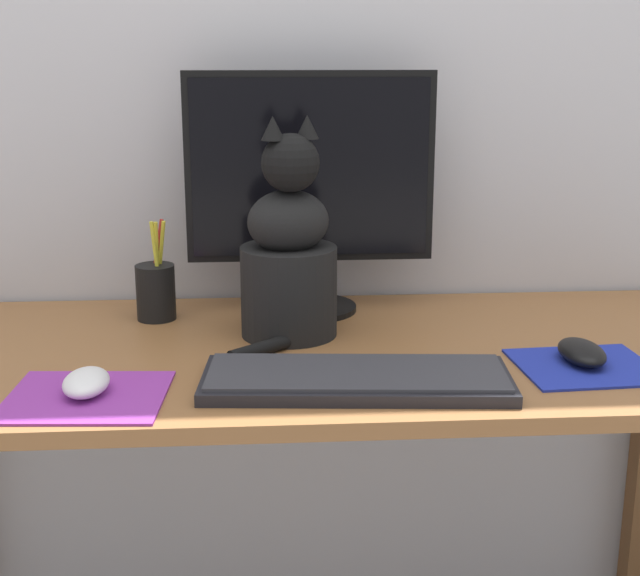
# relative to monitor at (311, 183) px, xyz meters

# --- Properties ---
(wall_back) EXTENTS (7.00, 0.04, 2.50)m
(wall_back) POSITION_rel_monitor_xyz_m (-0.00, 0.13, 0.27)
(wall_back) COLOR silver
(wall_back) RESTS_ON ground_plane
(desk) EXTENTS (1.47, 0.61, 0.74)m
(desk) POSITION_rel_monitor_xyz_m (-0.00, -0.21, -0.34)
(desk) COLOR brown
(desk) RESTS_ON ground_plane
(monitor) EXTENTS (0.44, 0.17, 0.43)m
(monitor) POSITION_rel_monitor_xyz_m (0.00, 0.00, 0.00)
(monitor) COLOR black
(monitor) RESTS_ON desk
(keyboard) EXTENTS (0.45, 0.20, 0.02)m
(keyboard) POSITION_rel_monitor_xyz_m (0.04, -0.39, -0.23)
(keyboard) COLOR black
(keyboard) RESTS_ON desk
(mousepad_left) EXTENTS (0.23, 0.21, 0.00)m
(mousepad_left) POSITION_rel_monitor_xyz_m (-0.34, -0.40, -0.24)
(mousepad_left) COLOR purple
(mousepad_left) RESTS_ON desk
(mousepad_right) EXTENTS (0.21, 0.19, 0.00)m
(mousepad_right) POSITION_rel_monitor_xyz_m (0.40, -0.33, -0.24)
(mousepad_right) COLOR #1E2D9E
(mousepad_right) RESTS_ON desk
(computer_mouse_left) EXTENTS (0.06, 0.10, 0.03)m
(computer_mouse_left) POSITION_rel_monitor_xyz_m (-0.34, -0.40, -0.22)
(computer_mouse_left) COLOR white
(computer_mouse_left) RESTS_ON mousepad_left
(computer_mouse_right) EXTENTS (0.07, 0.11, 0.03)m
(computer_mouse_right) POSITION_rel_monitor_xyz_m (0.40, -0.32, -0.22)
(computer_mouse_right) COLOR black
(computer_mouse_right) RESTS_ON mousepad_right
(cat) EXTENTS (0.21, 0.26, 0.37)m
(cat) POSITION_rel_monitor_xyz_m (-0.05, -0.14, -0.10)
(cat) COLOR black
(cat) RESTS_ON desk
(pen_cup) EXTENTS (0.07, 0.07, 0.18)m
(pen_cup) POSITION_rel_monitor_xyz_m (-0.28, -0.03, -0.18)
(pen_cup) COLOR black
(pen_cup) RESTS_ON desk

